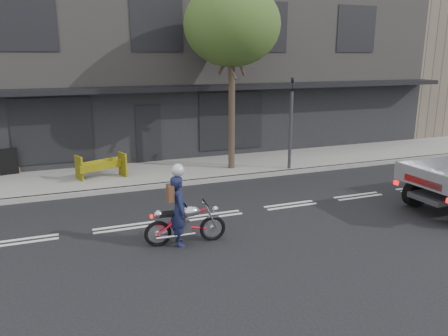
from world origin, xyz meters
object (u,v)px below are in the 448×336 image
motorcycle (186,223)px  construction_barrier (102,167)px  rider (179,210)px  traffic_light_pole (291,129)px  sandwich_board (8,162)px  street_tree (232,26)px

motorcycle → construction_barrier: 5.85m
rider → traffic_light_pole: bearing=-43.3°
rider → sandwich_board: size_ratio=1.68×
street_tree → sandwich_board: street_tree is taller
motorcycle → sandwich_board: bearing=126.1°
traffic_light_pole → street_tree: bearing=157.0°
street_tree → construction_barrier: (-4.73, 0.04, -4.69)m
rider → construction_barrier: size_ratio=1.06×
sandwich_board → traffic_light_pole: bearing=-25.4°
motorcycle → construction_barrier: (-1.33, 5.70, 0.08)m
traffic_light_pole → construction_barrier: size_ratio=2.24×
street_tree → motorcycle: street_tree is taller
construction_barrier → traffic_light_pole: bearing=-7.5°
motorcycle → sandwich_board: (-4.35, 7.46, 0.13)m
traffic_light_pole → sandwich_board: (-9.75, 2.65, -1.01)m
traffic_light_pole → rider: 7.39m
street_tree → motorcycle: size_ratio=3.51×
traffic_light_pole → motorcycle: 7.32m
traffic_light_pole → sandwich_board: traffic_light_pole is taller
street_tree → rider: 8.03m
street_tree → motorcycle: 8.14m
street_tree → traffic_light_pole: bearing=-23.0°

